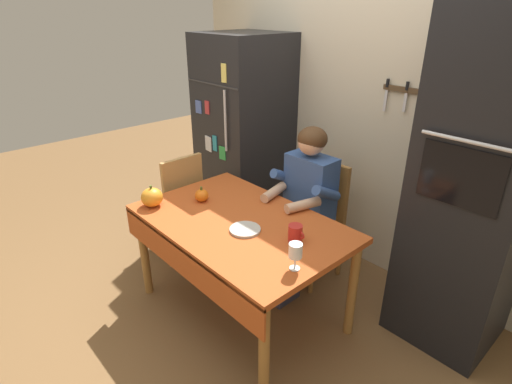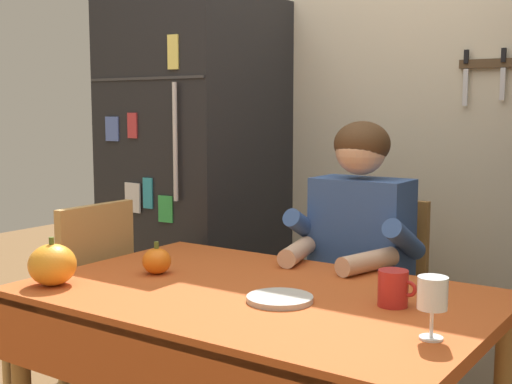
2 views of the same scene
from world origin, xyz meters
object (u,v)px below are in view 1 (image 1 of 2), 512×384
Objects in this scene: chair_behind_person at (318,215)px; pumpkin_large at (202,195)px; refrigerator at (244,137)px; wine_glass at (295,251)px; coffee_mug at (295,233)px; pumpkin_medium at (152,197)px; serving_tray at (245,230)px; chair_left_side at (178,202)px; dining_table at (238,233)px; wall_oven at (477,187)px; seated_person at (304,196)px.

pumpkin_large is (-0.43, -0.79, 0.27)m from chair_behind_person.
wine_glass is at bearing -32.61° from refrigerator.
pumpkin_large reaches higher than coffee_mug.
serving_tray is (0.69, 0.25, -0.06)m from pumpkin_medium.
chair_left_side is 8.29× the size of coffee_mug.
chair_left_side is 1.54m from wine_glass.
wine_glass reaches higher than coffee_mug.
coffee_mug is at bearing 6.85° from pumpkin_large.
coffee_mug is at bearing 26.25° from serving_tray.
refrigerator reaches higher than chair_left_side.
serving_tray is (0.12, -0.04, 0.09)m from dining_table.
pumpkin_medium reaches higher than pumpkin_large.
refrigerator is 1.42m from serving_tray.
wall_oven reaches higher than refrigerator.
pumpkin_medium reaches higher than serving_tray.
pumpkin_medium is at bearing -159.97° from serving_tray.
wine_glass is at bearing -7.98° from chair_left_side.
seated_person is 0.74m from pumpkin_large.
pumpkin_large is 0.34m from pumpkin_medium.
serving_tray is at bearing 172.15° from wine_glass.
serving_tray is (1.02, -0.14, 0.24)m from chair_left_side.
dining_table is at bearing -165.75° from coffee_mug.
seated_person is 8.10× the size of wine_glass.
dining_table is at bearing 26.98° from pumpkin_medium.
chair_behind_person reaches higher than pumpkin_large.
pumpkin_large is at bearing -173.15° from coffee_mug.
serving_tray is at bearing -4.95° from pumpkin_large.
wall_oven is at bearing 41.31° from dining_table.
wine_glass reaches higher than serving_tray.
wall_oven is 1.14m from wine_glass.
wine_glass is 1.17m from pumpkin_medium.
wine_glass is at bearing -9.93° from dining_table.
coffee_mug is at bearing 14.25° from dining_table.
seated_person is 1.08m from chair_left_side.
wine_glass is (0.19, -0.21, 0.06)m from coffee_mug.
seated_person is (-1.02, -0.32, -0.31)m from wall_oven.
wall_oven is at bearing 45.91° from serving_tray.
chair_behind_person reaches higher than dining_table.
pumpkin_large is (-0.40, 0.01, 0.13)m from dining_table.
chair_behind_person is 6.05× the size of wine_glass.
seated_person reaches higher than coffee_mug.
wine_glass is at bearing -7.85° from serving_tray.
wall_oven is 13.72× the size of pumpkin_medium.
chair_left_side reaches higher than pumpkin_medium.
refrigerator is 1.29× the size of dining_table.
dining_table is (-1.05, -0.92, -0.39)m from wall_oven.
chair_behind_person is 0.75× the size of seated_person.
dining_table is 9.15× the size of pumpkin_medium.
seated_person is at bearing -162.60° from wall_oven.
chair_left_side is 6.08× the size of pumpkin_medium.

